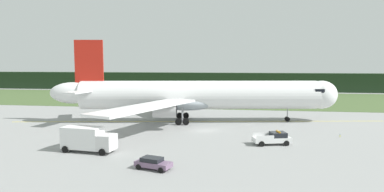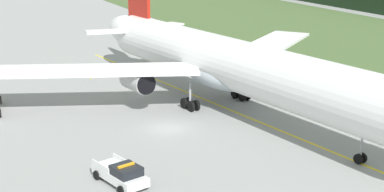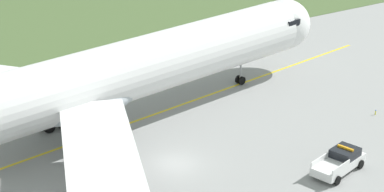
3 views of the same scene
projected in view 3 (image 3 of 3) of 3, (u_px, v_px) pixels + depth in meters
The scene contains 5 objects.
ground at pixel (175, 164), 58.18m from camera, with size 320.00×320.00×0.00m, color gray.
taxiway_centerline_main at pixel (106, 131), 63.91m from camera, with size 73.95×0.30×0.01m, color yellow.
airliner at pixel (98, 81), 61.49m from camera, with size 56.59×46.77×16.02m.
ops_pickup_truck at pixel (340, 161), 56.69m from camera, with size 5.65×3.37×1.94m.
taxiway_edge_light_east at pixel (375, 112), 67.24m from camera, with size 0.12×0.12×0.51m.
Camera 3 is at (-26.52, -43.97, 27.98)m, focal length 64.92 mm.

